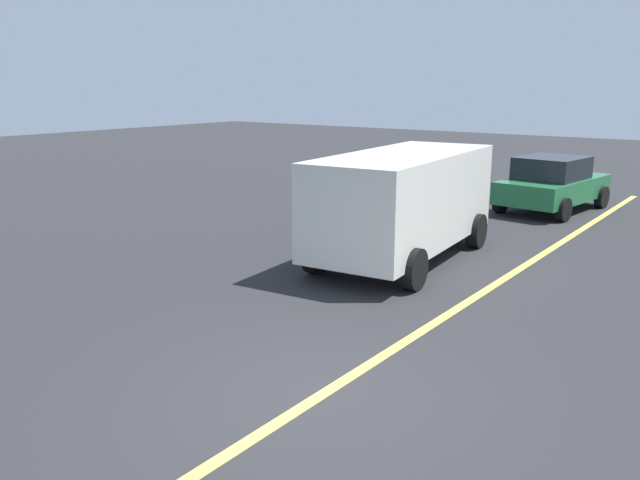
{
  "coord_description": "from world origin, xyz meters",
  "views": [
    {
      "loc": [
        -5.57,
        -4.11,
        3.56
      ],
      "look_at": [
        1.59,
        1.21,
        1.39
      ],
      "focal_mm": 36.27,
      "sensor_mm": 36.0,
      "label": 1
    }
  ],
  "objects": [
    {
      "name": "white_van",
      "position": [
        5.84,
        2.23,
        1.27
      ],
      "size": [
        5.37,
        2.66,
        2.2
      ],
      "color": "silver",
      "rests_on": "ground_plane"
    },
    {
      "name": "ground_plane",
      "position": [
        0.0,
        0.0,
        0.0
      ],
      "size": [
        80.0,
        80.0,
        0.0
      ],
      "primitive_type": "plane",
      "color": "#262628"
    },
    {
      "name": "lane_marking_centre",
      "position": [
        3.0,
        0.0,
        0.01
      ],
      "size": [
        28.0,
        0.16,
        0.01
      ],
      "primitive_type": "cube",
      "color": "#E0D14C"
    },
    {
      "name": "car_green_near_curb",
      "position": [
        13.0,
        1.43,
        0.78
      ],
      "size": [
        4.1,
        2.4,
        1.55
      ],
      "color": "#236B3D",
      "rests_on": "ground_plane"
    }
  ]
}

